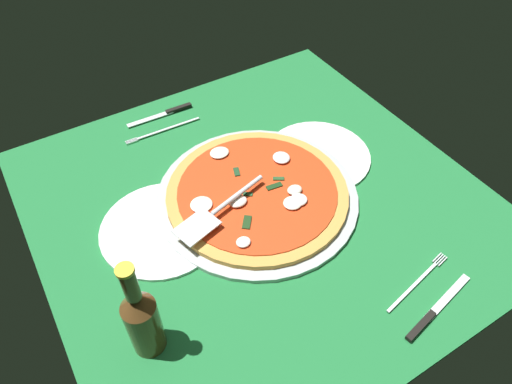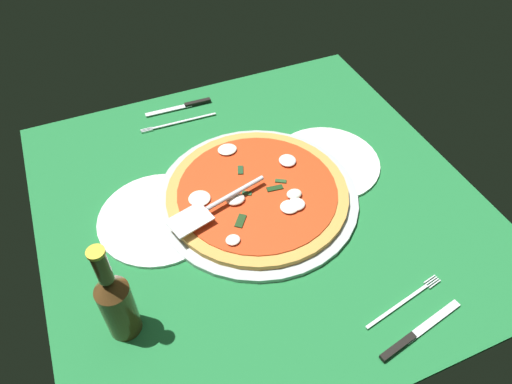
% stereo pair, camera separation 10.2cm
% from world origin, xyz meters
% --- Properties ---
extents(ground_plane, '(0.92, 0.92, 0.01)m').
position_xyz_m(ground_plane, '(0.00, 0.00, -0.00)').
color(ground_plane, '#1F6F36').
extents(checker_pattern, '(0.92, 0.92, 0.00)m').
position_xyz_m(checker_pattern, '(-0.00, -0.00, 0.00)').
color(checker_pattern, white).
rests_on(checker_pattern, ground_plane).
extents(pizza_pan, '(0.44, 0.44, 0.01)m').
position_xyz_m(pizza_pan, '(0.00, -0.01, 0.01)').
color(pizza_pan, '#AFB8B8').
rests_on(pizza_pan, ground_plane).
extents(dinner_plate_left, '(0.25, 0.25, 0.01)m').
position_xyz_m(dinner_plate_left, '(-0.19, -0.05, 0.01)').
color(dinner_plate_left, white).
rests_on(dinner_plate_left, ground_plane).
extents(dinner_plate_right, '(0.25, 0.25, 0.01)m').
position_xyz_m(dinner_plate_right, '(0.21, -0.04, 0.01)').
color(dinner_plate_right, white).
rests_on(dinner_plate_right, ground_plane).
extents(pizza, '(0.39, 0.39, 0.03)m').
position_xyz_m(pizza, '(0.00, -0.01, 0.02)').
color(pizza, gold).
rests_on(pizza, pizza_pan).
extents(pizza_server, '(0.23, 0.09, 0.01)m').
position_xyz_m(pizza_server, '(0.11, 0.01, 0.05)').
color(pizza_server, silver).
rests_on(pizza_server, pizza).
extents(place_setting_near, '(0.20, 0.14, 0.01)m').
position_xyz_m(place_setting_near, '(0.06, -0.36, 0.00)').
color(place_setting_near, white).
rests_on(place_setting_near, ground_plane).
extents(place_setting_far, '(0.19, 0.15, 0.01)m').
position_xyz_m(place_setting_far, '(-0.13, 0.36, 0.00)').
color(place_setting_far, white).
rests_on(place_setting_far, ground_plane).
extents(beer_bottle, '(0.06, 0.06, 0.23)m').
position_xyz_m(beer_bottle, '(0.33, 0.18, 0.09)').
color(beer_bottle, '#55371A').
rests_on(beer_bottle, ground_plane).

